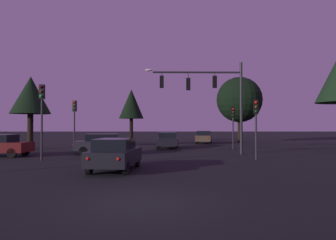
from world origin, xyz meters
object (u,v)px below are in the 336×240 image
(tree_left_far, at_px, (131,104))
(tree_center_horizon, at_px, (31,96))
(traffic_light_median, at_px, (233,119))
(car_parked_lot, at_px, (168,140))
(traffic_light_far_side, at_px, (74,115))
(car_far_lane, at_px, (204,137))
(car_crossing_left, at_px, (0,145))
(car_crossing_right, at_px, (104,144))
(traffic_signal_mast_arm, at_px, (210,91))
(car_nearside_lane, at_px, (115,154))
(tree_right_cluster, at_px, (239,100))
(traffic_light_corner_left, at_px, (256,117))
(traffic_light_corner_right, at_px, (42,107))

(tree_left_far, bearing_deg, tree_center_horizon, -125.22)
(traffic_light_median, height_order, car_parked_lot, traffic_light_median)
(traffic_light_far_side, height_order, car_far_lane, traffic_light_far_side)
(car_crossing_left, bearing_deg, car_crossing_right, 12.47)
(traffic_signal_mast_arm, height_order, car_crossing_right, traffic_signal_mast_arm)
(traffic_light_median, relative_size, car_nearside_lane, 0.90)
(traffic_signal_mast_arm, height_order, tree_right_cluster, tree_right_cluster)
(car_nearside_lane, height_order, car_crossing_right, same)
(car_crossing_left, height_order, tree_left_far, tree_left_far)
(traffic_light_median, bearing_deg, car_crossing_right, -154.64)
(traffic_signal_mast_arm, bearing_deg, car_parked_lot, 115.70)
(tree_right_cluster, bearing_deg, traffic_light_corner_left, -100.55)
(traffic_light_corner_left, relative_size, tree_left_far, 0.55)
(car_crossing_right, height_order, car_parked_lot, same)
(car_far_lane, bearing_deg, car_crossing_left, -135.77)
(traffic_light_corner_left, height_order, traffic_light_median, traffic_light_median)
(traffic_signal_mast_arm, height_order, car_crossing_left, traffic_signal_mast_arm)
(traffic_light_median, xyz_separation_m, car_far_lane, (-1.54, 9.08, -1.93))
(traffic_light_corner_left, distance_m, car_far_lane, 18.33)
(car_crossing_right, bearing_deg, car_crossing_left, -167.53)
(car_parked_lot, distance_m, tree_left_far, 11.84)
(car_crossing_left, height_order, car_parked_lot, same)
(car_crossing_left, relative_size, car_crossing_right, 0.96)
(traffic_signal_mast_arm, relative_size, traffic_light_far_side, 1.73)
(car_far_lane, relative_size, car_parked_lot, 1.04)
(traffic_light_corner_right, bearing_deg, traffic_signal_mast_arm, 19.60)
(car_nearside_lane, xyz_separation_m, car_crossing_right, (-2.19, 8.49, 0.00))
(tree_right_cluster, bearing_deg, traffic_signal_mast_arm, -110.13)
(traffic_light_far_side, bearing_deg, traffic_light_corner_right, -91.29)
(car_parked_lot, bearing_deg, traffic_signal_mast_arm, -64.30)
(car_nearside_lane, bearing_deg, car_crossing_left, 142.61)
(tree_center_horizon, distance_m, tree_right_cluster, 24.54)
(traffic_light_median, distance_m, car_parked_lot, 6.32)
(traffic_signal_mast_arm, xyz_separation_m, traffic_light_far_side, (-10.78, 2.57, -1.76))
(car_crossing_left, xyz_separation_m, tree_right_cluster, (20.96, 18.12, 4.65))
(car_nearside_lane, bearing_deg, traffic_signal_mast_arm, 55.48)
(traffic_light_far_side, distance_m, car_far_lane, 17.04)
(traffic_signal_mast_arm, relative_size, traffic_light_corner_right, 1.55)
(traffic_light_corner_right, xyz_separation_m, tree_right_cluster, (17.08, 20.67, 2.16))
(car_crossing_right, relative_size, tree_center_horizon, 0.67)
(traffic_light_median, height_order, tree_left_far, tree_left_far)
(car_crossing_right, height_order, tree_right_cluster, tree_right_cluster)
(car_far_lane, height_order, tree_right_cluster, tree_right_cluster)
(car_nearside_lane, bearing_deg, traffic_light_far_side, 115.00)
(traffic_light_corner_right, xyz_separation_m, car_far_lane, (12.25, 18.26, -2.50))
(traffic_light_corner_left, distance_m, tree_left_far, 22.75)
(car_crossing_left, xyz_separation_m, car_crossing_right, (6.92, 1.53, -0.00))
(car_crossing_right, bearing_deg, traffic_light_median, 25.36)
(traffic_light_corner_right, bearing_deg, traffic_light_median, 33.65)
(traffic_light_far_side, distance_m, tree_center_horizon, 5.78)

